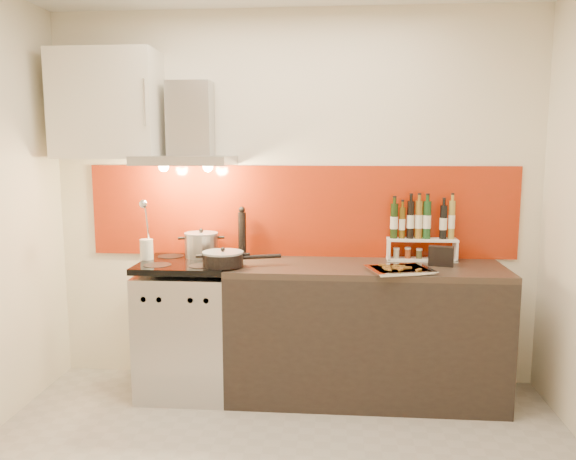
# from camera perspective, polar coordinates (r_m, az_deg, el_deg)

# --- Properties ---
(back_wall) EXTENTS (3.40, 0.02, 2.60)m
(back_wall) POSITION_cam_1_polar(r_m,az_deg,el_deg) (3.96, 0.54, 3.09)
(back_wall) COLOR silver
(back_wall) RESTS_ON ground
(backsplash) EXTENTS (3.00, 0.02, 0.64)m
(backsplash) POSITION_cam_1_polar(r_m,az_deg,el_deg) (3.95, 1.25, 1.91)
(backsplash) COLOR #9A2508
(backsplash) RESTS_ON back_wall
(range_stove) EXTENTS (0.60, 0.60, 0.91)m
(range_stove) POSITION_cam_1_polar(r_m,az_deg,el_deg) (3.95, -10.14, -9.80)
(range_stove) COLOR #B7B7BA
(range_stove) RESTS_ON ground
(counter) EXTENTS (1.80, 0.60, 0.90)m
(counter) POSITION_cam_1_polar(r_m,az_deg,el_deg) (3.83, 7.78, -10.18)
(counter) COLOR black
(counter) RESTS_ON ground
(range_hood) EXTENTS (0.62, 0.50, 0.61)m
(range_hood) POSITION_cam_1_polar(r_m,az_deg,el_deg) (3.90, -10.10, 9.40)
(range_hood) COLOR #B7B7BA
(range_hood) RESTS_ON back_wall
(upper_cabinet) EXTENTS (0.70, 0.35, 0.72)m
(upper_cabinet) POSITION_cam_1_polar(r_m,az_deg,el_deg) (4.07, -17.90, 12.00)
(upper_cabinet) COLOR beige
(upper_cabinet) RESTS_ON back_wall
(stock_pot) EXTENTS (0.23, 0.23, 0.20)m
(stock_pot) POSITION_cam_1_polar(r_m,az_deg,el_deg) (3.94, -8.79, -1.49)
(stock_pot) COLOR #B7B7BA
(stock_pot) RESTS_ON range_stove
(saute_pan) EXTENTS (0.50, 0.27, 0.12)m
(saute_pan) POSITION_cam_1_polar(r_m,az_deg,el_deg) (3.63, -6.50, -2.91)
(saute_pan) COLOR black
(saute_pan) RESTS_ON range_stove
(utensil_jar) EXTENTS (0.09, 0.13, 0.43)m
(utensil_jar) POSITION_cam_1_polar(r_m,az_deg,el_deg) (3.92, -14.21, -1.26)
(utensil_jar) COLOR silver
(utensil_jar) RESTS_ON range_stove
(pepper_mill) EXTENTS (0.06, 0.06, 0.36)m
(pepper_mill) POSITION_cam_1_polar(r_m,az_deg,el_deg) (3.92, -4.69, -0.31)
(pepper_mill) COLOR black
(pepper_mill) RESTS_ON counter
(step_shelf) EXTENTS (0.47, 0.13, 0.41)m
(step_shelf) POSITION_cam_1_polar(r_m,az_deg,el_deg) (3.91, 13.31, -0.22)
(step_shelf) COLOR white
(step_shelf) RESTS_ON counter
(caddy_box) EXTENTS (0.17, 0.10, 0.14)m
(caddy_box) POSITION_cam_1_polar(r_m,az_deg,el_deg) (3.79, 15.29, -2.64)
(caddy_box) COLOR black
(caddy_box) RESTS_ON counter
(baking_tray) EXTENTS (0.45, 0.39, 0.03)m
(baking_tray) POSITION_cam_1_polar(r_m,az_deg,el_deg) (3.56, 11.24, -3.94)
(baking_tray) COLOR silver
(baking_tray) RESTS_ON counter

